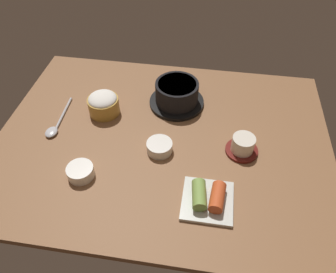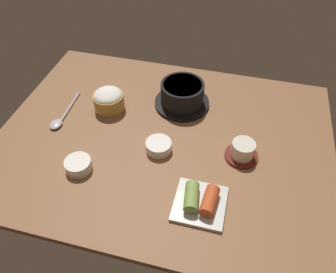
{
  "view_description": "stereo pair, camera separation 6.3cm",
  "coord_description": "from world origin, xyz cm",
  "px_view_note": "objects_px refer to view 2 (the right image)",
  "views": [
    {
      "loc": [
        12.04,
        -66.45,
        72.92
      ],
      "look_at": [
        2.0,
        -2.0,
        5.0
      ],
      "focal_mm": 34.68,
      "sensor_mm": 36.0,
      "label": 1
    },
    {
      "loc": [
        18.21,
        -65.19,
        72.92
      ],
      "look_at": [
        2.0,
        -2.0,
        5.0
      ],
      "focal_mm": 34.68,
      "sensor_mm": 36.0,
      "label": 2
    }
  ],
  "objects_px": {
    "tea_cup_with_saucer": "(242,151)",
    "spoon": "(60,119)",
    "side_bowl_near": "(78,165)",
    "stone_pot": "(182,95)",
    "rice_bowl": "(109,100)",
    "banchan_cup_center": "(157,146)",
    "kimchi_plate": "(200,201)"
  },
  "relations": [
    {
      "from": "tea_cup_with_saucer",
      "to": "spoon",
      "type": "height_order",
      "value": "tea_cup_with_saucer"
    },
    {
      "from": "side_bowl_near",
      "to": "spoon",
      "type": "xyz_separation_m",
      "value": [
        -0.14,
        0.17,
        -0.01
      ]
    },
    {
      "from": "stone_pot",
      "to": "rice_bowl",
      "type": "xyz_separation_m",
      "value": [
        -0.23,
        -0.08,
        -0.0
      ]
    },
    {
      "from": "stone_pot",
      "to": "spoon",
      "type": "height_order",
      "value": "stone_pot"
    },
    {
      "from": "stone_pot",
      "to": "tea_cup_with_saucer",
      "type": "height_order",
      "value": "stone_pot"
    },
    {
      "from": "banchan_cup_center",
      "to": "side_bowl_near",
      "type": "xyz_separation_m",
      "value": [
        -0.19,
        -0.12,
        0.0
      ]
    },
    {
      "from": "stone_pot",
      "to": "banchan_cup_center",
      "type": "xyz_separation_m",
      "value": [
        -0.03,
        -0.22,
        -0.02
      ]
    },
    {
      "from": "stone_pot",
      "to": "tea_cup_with_saucer",
      "type": "distance_m",
      "value": 0.28
    },
    {
      "from": "banchan_cup_center",
      "to": "spoon",
      "type": "xyz_separation_m",
      "value": [
        -0.33,
        0.04,
        -0.01
      ]
    },
    {
      "from": "rice_bowl",
      "to": "spoon",
      "type": "distance_m",
      "value": 0.16
    },
    {
      "from": "kimchi_plate",
      "to": "spoon",
      "type": "bearing_deg",
      "value": 157.88
    },
    {
      "from": "tea_cup_with_saucer",
      "to": "kimchi_plate",
      "type": "xyz_separation_m",
      "value": [
        -0.09,
        -0.19,
        -0.01
      ]
    },
    {
      "from": "side_bowl_near",
      "to": "kimchi_plate",
      "type": "bearing_deg",
      "value": -5.23
    },
    {
      "from": "stone_pot",
      "to": "spoon",
      "type": "xyz_separation_m",
      "value": [
        -0.36,
        -0.17,
        -0.03
      ]
    },
    {
      "from": "stone_pot",
      "to": "side_bowl_near",
      "type": "height_order",
      "value": "stone_pot"
    },
    {
      "from": "spoon",
      "to": "side_bowl_near",
      "type": "bearing_deg",
      "value": -49.45
    },
    {
      "from": "kimchi_plate",
      "to": "side_bowl_near",
      "type": "relative_size",
      "value": 1.78
    },
    {
      "from": "stone_pot",
      "to": "kimchi_plate",
      "type": "xyz_separation_m",
      "value": [
        0.13,
        -0.37,
        -0.02
      ]
    },
    {
      "from": "banchan_cup_center",
      "to": "side_bowl_near",
      "type": "height_order",
      "value": "same"
    },
    {
      "from": "tea_cup_with_saucer",
      "to": "kimchi_plate",
      "type": "height_order",
      "value": "tea_cup_with_saucer"
    },
    {
      "from": "kimchi_plate",
      "to": "banchan_cup_center",
      "type": "bearing_deg",
      "value": 135.27
    },
    {
      "from": "banchan_cup_center",
      "to": "stone_pot",
      "type": "bearing_deg",
      "value": 83.39
    },
    {
      "from": "stone_pot",
      "to": "banchan_cup_center",
      "type": "relative_size",
      "value": 2.42
    },
    {
      "from": "side_bowl_near",
      "to": "spoon",
      "type": "height_order",
      "value": "side_bowl_near"
    },
    {
      "from": "side_bowl_near",
      "to": "stone_pot",
      "type": "bearing_deg",
      "value": 57.62
    },
    {
      "from": "banchan_cup_center",
      "to": "kimchi_plate",
      "type": "height_order",
      "value": "kimchi_plate"
    },
    {
      "from": "kimchi_plate",
      "to": "side_bowl_near",
      "type": "height_order",
      "value": "kimchi_plate"
    },
    {
      "from": "tea_cup_with_saucer",
      "to": "side_bowl_near",
      "type": "distance_m",
      "value": 0.46
    },
    {
      "from": "kimchi_plate",
      "to": "side_bowl_near",
      "type": "bearing_deg",
      "value": 174.77
    },
    {
      "from": "kimchi_plate",
      "to": "spoon",
      "type": "height_order",
      "value": "kimchi_plate"
    },
    {
      "from": "spoon",
      "to": "banchan_cup_center",
      "type": "bearing_deg",
      "value": -7.63
    },
    {
      "from": "side_bowl_near",
      "to": "spoon",
      "type": "distance_m",
      "value": 0.22
    }
  ]
}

